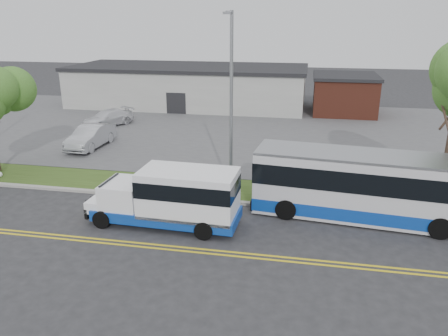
% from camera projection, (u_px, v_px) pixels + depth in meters
% --- Properties ---
extents(ground, '(140.00, 140.00, 0.00)m').
position_uv_depth(ground, '(164.00, 207.00, 22.49)').
color(ground, '#28282B').
rests_on(ground, ground).
extents(lane_line_north, '(70.00, 0.12, 0.01)m').
position_uv_depth(lane_line_north, '(136.00, 243.00, 18.91)').
color(lane_line_north, yellow).
rests_on(lane_line_north, ground).
extents(lane_line_south, '(70.00, 0.12, 0.01)m').
position_uv_depth(lane_line_south, '(133.00, 246.00, 18.63)').
color(lane_line_south, yellow).
rests_on(lane_line_south, ground).
extents(curb, '(80.00, 0.30, 0.15)m').
position_uv_depth(curb, '(170.00, 198.00, 23.48)').
color(curb, '#9E9B93').
rests_on(curb, ground).
extents(verge, '(80.00, 3.30, 0.10)m').
position_uv_depth(verge, '(180.00, 186.00, 25.16)').
color(verge, '#314617').
rests_on(verge, ground).
extents(parking_lot, '(80.00, 25.00, 0.10)m').
position_uv_depth(parking_lot, '(226.00, 129.00, 38.25)').
color(parking_lot, '#4C4C4F').
rests_on(parking_lot, ground).
extents(commercial_building, '(25.40, 10.40, 4.35)m').
position_uv_depth(commercial_building, '(189.00, 86.00, 47.91)').
color(commercial_building, '#9E9E99').
rests_on(commercial_building, ground).
extents(brick_wing, '(6.30, 7.30, 3.90)m').
position_uv_depth(brick_wing, '(344.00, 94.00, 44.09)').
color(brick_wing, brown).
rests_on(brick_wing, ground).
extents(streetlight_near, '(0.35, 1.53, 9.50)m').
position_uv_depth(streetlight_near, '(231.00, 99.00, 22.77)').
color(streetlight_near, gray).
rests_on(streetlight_near, verge).
extents(shuttle_bus, '(7.25, 2.64, 2.74)m').
position_uv_depth(shuttle_bus, '(174.00, 196.00, 20.11)').
color(shuttle_bus, '#0E3A9A').
rests_on(shuttle_bus, ground).
extents(transit_bus, '(11.83, 3.85, 3.22)m').
position_uv_depth(transit_bus, '(377.00, 188.00, 20.64)').
color(transit_bus, silver).
rests_on(transit_bus, ground).
extents(parked_car_a, '(1.91, 5.04, 1.64)m').
position_uv_depth(parked_car_a, '(91.00, 137.00, 32.26)').
color(parked_car_a, '#B0B1B7').
rests_on(parked_car_a, parking_lot).
extents(parked_car_b, '(4.09, 5.18, 1.40)m').
position_uv_depth(parked_car_b, '(107.00, 118.00, 38.77)').
color(parked_car_b, silver).
rests_on(parked_car_b, parking_lot).
extents(grocery_bag_right, '(0.32, 0.32, 0.32)m').
position_uv_depth(grocery_bag_right, '(0.00, 174.00, 26.40)').
color(grocery_bag_right, white).
rests_on(grocery_bag_right, verge).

